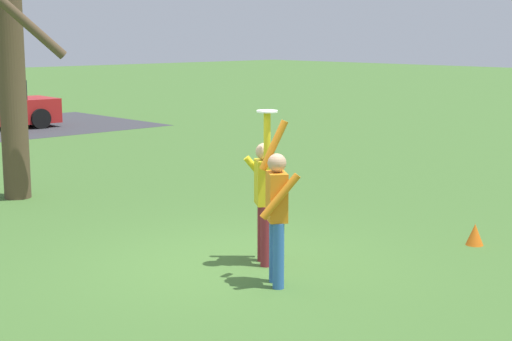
# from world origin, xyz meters

# --- Properties ---
(ground_plane) EXTENTS (120.00, 120.00, 0.00)m
(ground_plane) POSITION_xyz_m (0.00, 0.00, 0.00)
(ground_plane) COLOR #426B2D
(person_catcher) EXTENTS (0.53, 0.58, 2.08)m
(person_catcher) POSITION_xyz_m (0.36, -0.27, 0.98)
(person_catcher) COLOR maroon
(person_catcher) RESTS_ON ground_plane
(person_defender) EXTENTS (0.63, 0.66, 2.04)m
(person_defender) POSITION_xyz_m (-0.18, -1.05, 0.98)
(person_defender) COLOR #3366B7
(person_defender) RESTS_ON ground_plane
(frisbee_disc) EXTENTS (0.27, 0.27, 0.02)m
(frisbee_disc) POSITION_xyz_m (0.23, -0.46, 2.09)
(frisbee_disc) COLOR white
(frisbee_disc) RESTS_ON person_catcher
(bare_tree_tall) EXTENTS (2.01, 2.03, 6.78)m
(bare_tree_tall) POSITION_xyz_m (-0.03, 6.05, 3.19)
(bare_tree_tall) COLOR brown
(bare_tree_tall) RESTS_ON ground_plane
(field_cone_orange) EXTENTS (0.26, 0.26, 0.32)m
(field_cone_orange) POSITION_xyz_m (3.29, -1.71, 0.16)
(field_cone_orange) COLOR orange
(field_cone_orange) RESTS_ON ground_plane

